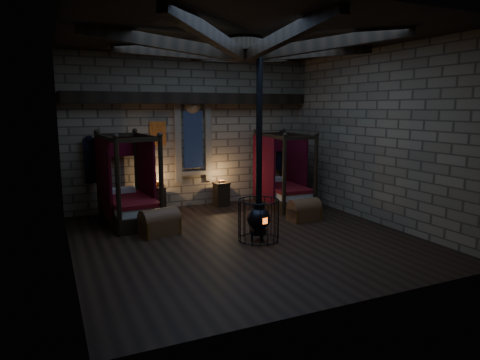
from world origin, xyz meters
name	(u,v)px	position (x,y,z in m)	size (l,w,h in m)	color
room	(243,61)	(0.00, 0.09, 3.74)	(7.02, 7.02, 4.29)	black
bed_left	(128,201)	(-2.05, 2.35, 0.53)	(1.28, 2.15, 2.15)	black
bed_right	(282,188)	(2.30, 2.37, 0.51)	(1.14, 2.03, 2.07)	black
trunk_left	(159,223)	(-1.62, 1.00, 0.27)	(0.93, 0.70, 0.61)	brown
trunk_right	(304,211)	(1.99, 0.72, 0.25)	(0.79, 0.51, 0.56)	brown
nightstand_left	(159,199)	(-1.12, 3.11, 0.36)	(0.51, 0.50, 0.85)	black
nightstand_right	(221,194)	(0.70, 3.09, 0.35)	(0.44, 0.42, 0.74)	black
stove	(259,214)	(0.20, -0.29, 0.57)	(0.87, 0.87, 4.05)	black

